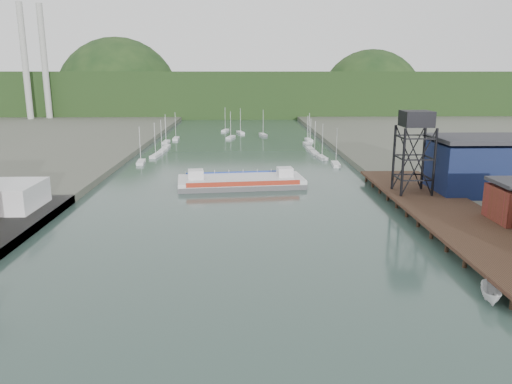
{
  "coord_description": "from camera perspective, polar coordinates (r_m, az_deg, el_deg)",
  "views": [
    {
      "loc": [
        1.59,
        -37.38,
        25.2
      ],
      "look_at": [
        3.97,
        51.23,
        4.0
      ],
      "focal_mm": 35.0,
      "sensor_mm": 36.0,
      "label": 1
    }
  ],
  "objects": [
    {
      "name": "lift_tower",
      "position": [
        101.51,
        17.84,
        7.41
      ],
      "size": [
        6.5,
        6.5,
        16.0
      ],
      "color": "black",
      "rests_on": "east_pier"
    },
    {
      "name": "blue_shed",
      "position": [
        110.25,
        24.57,
        2.76
      ],
      "size": [
        20.5,
        14.5,
        11.3
      ],
      "color": "#0D183A",
      "rests_on": "east_land"
    },
    {
      "name": "chain_ferry",
      "position": [
        113.68,
        -1.73,
        1.24
      ],
      "size": [
        29.36,
        14.41,
        4.07
      ],
      "rotation": [
        0.0,
        0.0,
        0.11
      ],
      "color": "#535255",
      "rests_on": "ground"
    },
    {
      "name": "ground",
      "position": [
        45.11,
        -3.52,
        -20.54
      ],
      "size": [
        600.0,
        600.0,
        0.0
      ],
      "primitive_type": "plane",
      "color": "#283F39",
      "rests_on": "ground"
    },
    {
      "name": "marina_sailboats",
      "position": [
        177.6,
        -2.02,
        5.4
      ],
      "size": [
        57.71,
        92.65,
        0.9
      ],
      "color": "silver",
      "rests_on": "ground"
    },
    {
      "name": "east_pier",
      "position": [
        92.65,
        21.0,
        -2.03
      ],
      "size": [
        14.0,
        70.0,
        2.45
      ],
      "color": "black",
      "rests_on": "ground"
    },
    {
      "name": "distant_hills",
      "position": [
        339.1,
        -2.52,
        10.93
      ],
      "size": [
        500.0,
        120.0,
        80.0
      ],
      "color": "black",
      "rests_on": "ground"
    },
    {
      "name": "motorboat",
      "position": [
        63.04,
        25.27,
        -10.49
      ],
      "size": [
        3.4,
        5.54,
        2.0
      ],
      "primitive_type": "imported",
      "rotation": [
        0.0,
        0.0,
        -0.3
      ],
      "color": "silver",
      "rests_on": "ground"
    },
    {
      "name": "smokestacks",
      "position": [
        290.58,
        -23.95,
        13.28
      ],
      "size": [
        11.2,
        8.2,
        60.0
      ],
      "color": "#AEAFA9",
      "rests_on": "ground"
    }
  ]
}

